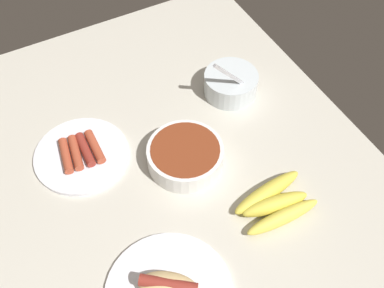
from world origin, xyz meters
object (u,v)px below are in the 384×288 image
Objects in this scene: plate_sausages at (81,154)px; banana_bunch at (274,203)px; bowl_coleslaw at (231,83)px; bowl_chili at (185,155)px.

banana_bunch is at bearing 44.19° from plate_sausages.
bowl_coleslaw is (-1.55, 42.39, 2.47)cm from plate_sausages.
banana_bunch is 1.23× the size of bowl_coleslaw.
plate_sausages is 42.49cm from bowl_coleslaw.
plate_sausages is 46.76cm from banana_bunch.
bowl_coleslaw is at bearing 164.39° from banana_bunch.
plate_sausages is 1.26× the size of bowl_chili.
bowl_coleslaw is 0.85× the size of bowl_chili.
banana_bunch is at bearing 29.64° from bowl_chili.
bowl_coleslaw is at bearing 92.10° from plate_sausages.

